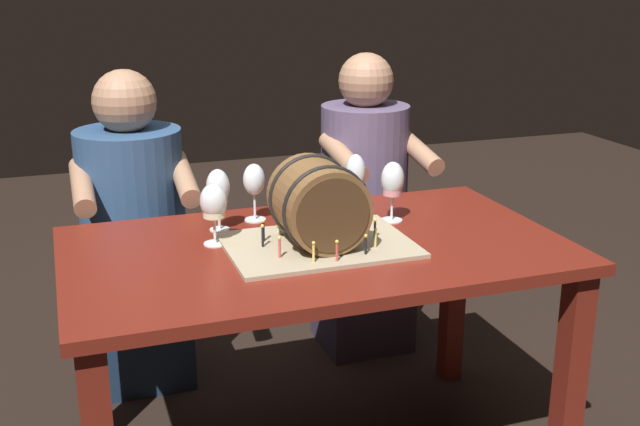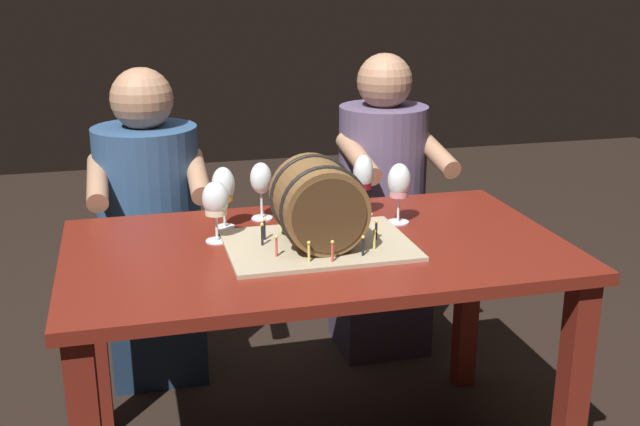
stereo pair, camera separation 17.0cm
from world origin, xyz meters
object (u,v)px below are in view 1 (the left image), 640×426
dining_table (316,280)px  person_seated_left (135,240)px  wine_glass_rose (393,182)px  wine_glass_red (355,175)px  barrel_cake (320,209)px  wine_glass_white (214,204)px  wine_glass_empty (254,181)px  person_seated_right (364,216)px  wine_glass_amber (218,190)px

dining_table → person_seated_left: bearing=121.7°
wine_glass_rose → wine_glass_red: wine_glass_red is taller
barrel_cake → wine_glass_white: bearing=157.3°
dining_table → wine_glass_red: 0.39m
wine_glass_empty → wine_glass_red: size_ratio=0.92×
wine_glass_empty → person_seated_right: person_seated_right is taller
barrel_cake → wine_glass_white: (-0.28, 0.12, 0.01)m
wine_glass_white → wine_glass_rose: bearing=3.3°
person_seated_left → person_seated_right: 0.88m
wine_glass_amber → person_seated_right: size_ratio=0.16×
wine_glass_rose → person_seated_right: 0.68m
wine_glass_white → wine_glass_red: size_ratio=0.91×
barrel_cake → person_seated_left: 0.91m
dining_table → wine_glass_red: wine_glass_red is taller
wine_glass_empty → person_seated_left: 0.63m
wine_glass_rose → wine_glass_amber: (-0.53, 0.09, 0.00)m
wine_glass_amber → person_seated_right: (0.68, 0.50, -0.31)m
wine_glass_white → wine_glass_amber: bearing=72.1°
barrel_cake → wine_glass_amber: (-0.24, 0.24, 0.01)m
wine_glass_rose → person_seated_left: 0.99m
wine_glass_amber → person_seated_left: person_seated_left is taller
wine_glass_empty → wine_glass_amber: (-0.13, -0.06, 0.00)m
wine_glass_rose → person_seated_left: size_ratio=0.16×
wine_glass_rose → wine_glass_red: size_ratio=0.96×
wine_glass_rose → wine_glass_amber: size_ratio=1.00×
dining_table → person_seated_left: size_ratio=1.23×
wine_glass_white → wine_glass_empty: 0.24m
wine_glass_white → wine_glass_red: wine_glass_red is taller
person_seated_left → person_seated_right: person_seated_right is taller
wine_glass_rose → person_seated_right: bearing=75.7°
wine_glass_red → person_seated_right: (0.23, 0.48, -0.31)m
wine_glass_amber → person_seated_right: 0.89m
barrel_cake → person_seated_left: size_ratio=0.45×
wine_glass_rose → wine_glass_amber: 0.53m
barrel_cake → wine_glass_red: barrel_cake is taller
wine_glass_white → person_seated_right: (0.71, 0.62, -0.30)m
barrel_cake → wine_glass_empty: size_ratio=2.86×
wine_glass_white → person_seated_left: person_seated_left is taller
wine_glass_white → wine_glass_red: (0.48, 0.13, 0.01)m
person_seated_left → person_seated_right: bearing=-0.0°
dining_table → wine_glass_rose: wine_glass_rose is taller
wine_glass_red → person_seated_right: person_seated_right is taller
barrel_cake → wine_glass_red: bearing=50.6°
barrel_cake → wine_glass_rose: 0.32m
wine_glass_red → person_seated_right: bearing=64.4°
wine_glass_red → person_seated_left: person_seated_left is taller
wine_glass_white → wine_glass_red: 0.50m
wine_glass_empty → person_seated_left: (-0.33, 0.44, -0.30)m
wine_glass_amber → person_seated_right: bearing=36.4°
wine_glass_white → wine_glass_red: bearing=15.4°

